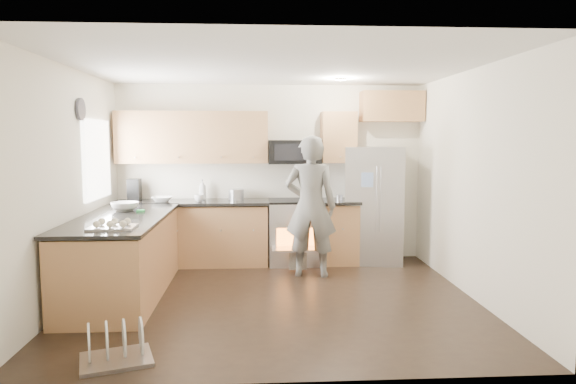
{
  "coord_description": "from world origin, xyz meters",
  "views": [
    {
      "loc": [
        -0.19,
        -5.65,
        1.82
      ],
      "look_at": [
        0.18,
        0.5,
        1.17
      ],
      "focal_mm": 32.0,
      "sensor_mm": 36.0,
      "label": 1
    }
  ],
  "objects": [
    {
      "name": "person",
      "position": [
        0.5,
        0.98,
        0.93
      ],
      "size": [
        0.74,
        0.55,
        1.86
      ],
      "primitive_type": "imported",
      "rotation": [
        0.0,
        0.0,
        2.98
      ],
      "color": "gray",
      "rests_on": "ground"
    },
    {
      "name": "back_cabinet_run",
      "position": [
        -0.59,
        1.75,
        0.96
      ],
      "size": [
        4.45,
        0.64,
        2.5
      ],
      "color": "#A46D41",
      "rests_on": "ground"
    },
    {
      "name": "dish_rack",
      "position": [
        -1.35,
        -1.56,
        0.09
      ],
      "size": [
        0.67,
        0.6,
        0.35
      ],
      "rotation": [
        0.0,
        0.0,
        0.32
      ],
      "color": "#B7B7BC",
      "rests_on": "ground"
    },
    {
      "name": "ground",
      "position": [
        0.0,
        0.0,
        0.0
      ],
      "size": [
        4.5,
        4.5,
        0.0
      ],
      "primitive_type": "plane",
      "color": "black",
      "rests_on": "ground"
    },
    {
      "name": "refrigerator",
      "position": [
        1.5,
        1.7,
        0.85
      ],
      "size": [
        0.93,
        0.78,
        1.69
      ],
      "rotation": [
        0.0,
        0.0,
        -0.17
      ],
      "color": "#B7B7BC",
      "rests_on": "ground"
    },
    {
      "name": "stove_range",
      "position": [
        0.35,
        1.69,
        0.68
      ],
      "size": [
        0.76,
        0.97,
        1.79
      ],
      "color": "#B7B7BC",
      "rests_on": "ground"
    },
    {
      "name": "peninsula",
      "position": [
        -1.75,
        0.25,
        0.46
      ],
      "size": [
        0.96,
        2.36,
        1.03
      ],
      "color": "#A46D41",
      "rests_on": "ground"
    },
    {
      "name": "room_shell",
      "position": [
        -0.04,
        0.02,
        1.67
      ],
      "size": [
        4.54,
        4.04,
        2.62
      ],
      "color": "white",
      "rests_on": "ground"
    }
  ]
}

